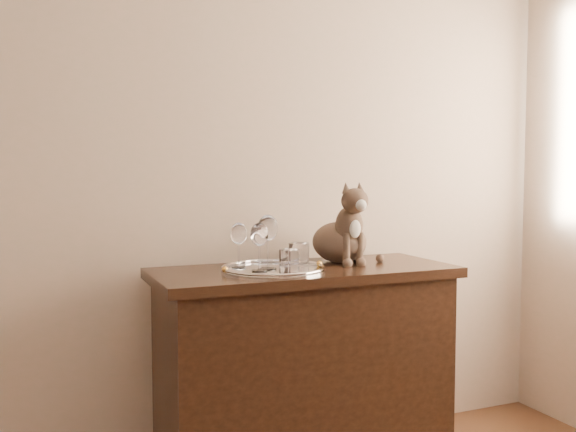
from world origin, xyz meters
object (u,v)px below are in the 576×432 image
Objects in this scene: tumbler_b at (289,261)px; tumbler_c at (299,254)px; cat at (339,222)px; sideboard at (304,373)px; wine_glass_d at (268,242)px; tray at (274,270)px; wine_glass_c at (259,247)px; wine_glass_a at (239,245)px.

tumbler_b is 0.17m from tumbler_c.
sideboard is at bearing -157.04° from cat.
tumbler_b is at bearing -146.35° from cat.
wine_glass_d is 2.30× the size of tumbler_c.
tray is 0.12m from tumbler_b.
wine_glass_c is at bearing -152.66° from tray.
cat is at bearing 20.60° from tumbler_c.
tumbler_c reaches higher than sideboard.
tray reaches higher than sideboard.
sideboard is 0.45m from tray.
wine_glass_c reaches higher than wine_glass_a.
tray is 4.38× the size of tumbler_c.
wine_glass_d reaches higher than wine_glass_c.
tray is 2.26× the size of wine_glass_a.
tumbler_c is at bearing 54.11° from tumbler_b.
cat is (0.22, 0.08, 0.12)m from tumbler_c.
tumbler_c is at bearing -8.96° from wine_glass_a.
wine_glass_d is (0.09, -0.08, 0.02)m from wine_glass_a.
tumbler_b is at bearing -35.53° from wine_glass_c.
wine_glass_d is at bearing -169.82° from tray.
wine_glass_a is 0.24m from tumbler_c.
tray is 4.66× the size of tumbler_b.
sideboard is at bearing 11.59° from wine_glass_d.
tumbler_b is at bearing -132.43° from sideboard.
tumbler_b is 0.41m from cat.
wine_glass_d is (0.05, 0.03, 0.01)m from wine_glass_c.
cat reaches higher than tumbler_b.
wine_glass_c is at bearing -67.99° from wine_glass_a.
wine_glass_a is at bearing 171.04° from tumbler_c.
wine_glass_d is 0.39m from cat.
wine_glass_a is 1.93× the size of tumbler_c.
wine_glass_a is at bearing -175.04° from cat.
wine_glass_a is 0.52× the size of cat.
cat is at bearing 5.79° from wine_glass_a.
wine_glass_a is at bearing 139.96° from wine_glass_d.
wine_glass_d is at bearing -40.04° from wine_glass_a.
wine_glass_a is 0.23m from tumbler_b.
wine_glass_d is at bearing 114.88° from tumbler_b.
tray is 1.91× the size of wine_glass_d.
wine_glass_d is at bearing 34.65° from wine_glass_c.
tray is 0.11m from wine_glass_d.
wine_glass_a is at bearing 170.73° from sideboard.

